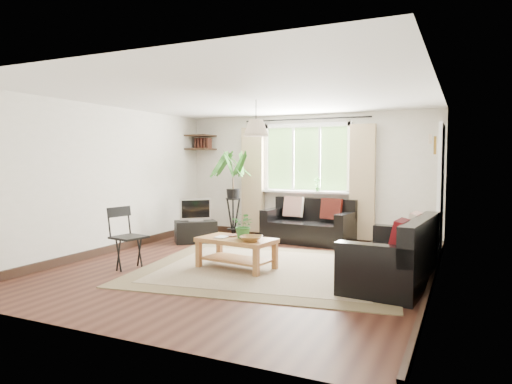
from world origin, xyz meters
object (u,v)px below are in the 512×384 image
at_px(sofa_back, 308,222).
at_px(coffee_table, 236,253).
at_px(folding_chair, 129,238).
at_px(sofa_right, 392,252).
at_px(palm_stand, 233,195).
at_px(tv_stand, 196,232).

relative_size(sofa_back, coffee_table, 1.53).
xyz_separation_m(coffee_table, folding_chair, (-1.36, -0.63, 0.21)).
xyz_separation_m(sofa_back, sofa_right, (1.82, -2.30, 0.02)).
xyz_separation_m(sofa_right, coffee_table, (-2.09, -0.08, -0.18)).
height_order(sofa_back, palm_stand, palm_stand).
xyz_separation_m(sofa_right, palm_stand, (-3.28, 2.09, 0.46)).
bearing_deg(tv_stand, palm_stand, 14.91).
relative_size(sofa_back, folding_chair, 1.88).
height_order(sofa_right, coffee_table, sofa_right).
height_order(coffee_table, folding_chair, folding_chair).
distance_m(sofa_back, tv_stand, 2.09).
height_order(sofa_right, tv_stand, sofa_right).
xyz_separation_m(sofa_right, tv_stand, (-3.72, 1.43, -0.20)).
height_order(sofa_back, sofa_right, sofa_right).
xyz_separation_m(tv_stand, folding_chair, (0.27, -2.14, 0.23)).
distance_m(sofa_right, folding_chair, 3.52).
bearing_deg(folding_chair, sofa_right, -68.14).
distance_m(sofa_right, tv_stand, 3.99).
height_order(sofa_back, folding_chair, folding_chair).
height_order(sofa_right, folding_chair, folding_chair).
bearing_deg(coffee_table, palm_stand, 118.71).
bearing_deg(tv_stand, sofa_back, -16.61).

